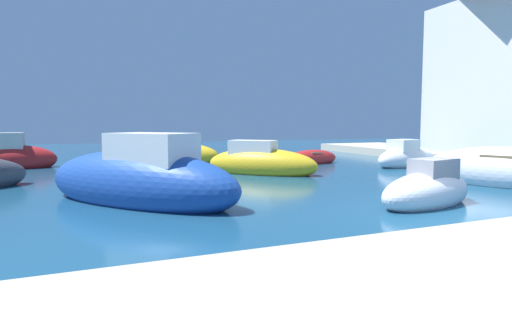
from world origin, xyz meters
TOP-DOWN VIEW (x-y plane):
  - ground at (0.00, 0.00)m, footprint 80.00×80.00m
  - moored_boat_0 at (-2.76, 15.29)m, footprint 4.06×3.52m
  - moored_boat_1 at (-6.33, 4.47)m, footprint 5.76×6.31m
  - moored_boat_3 at (3.40, 12.03)m, footprint 3.72×1.90m
  - moored_boat_4 at (-11.18, 15.46)m, footprint 3.98×1.80m
  - moored_boat_5 at (5.88, 2.92)m, footprint 3.81×5.73m
  - moored_boat_6 at (-6.64, 12.03)m, footprint 3.12×2.92m
  - moored_boat_7 at (0.75, 1.24)m, footprint 3.64×2.02m
  - moored_boat_8 at (7.27, 9.15)m, footprint 4.47×2.41m
  - moored_boat_9 at (-0.80, 9.09)m, footprint 4.66×4.64m

SIDE VIEW (x-z plane):
  - ground at x=0.00m, z-range 0.00..0.00m
  - moored_boat_3 at x=3.40m, z-range -0.21..0.76m
  - moored_boat_6 at x=-6.64m, z-range -0.36..1.10m
  - moored_boat_0 at x=-2.76m, z-range -0.30..1.06m
  - moored_boat_7 at x=0.75m, z-range -0.37..1.12m
  - moored_boat_8 at x=7.27m, z-range -0.40..1.26m
  - moored_boat_9 at x=-0.80m, z-range -0.42..1.34m
  - moored_boat_5 at x=5.88m, z-range -0.39..1.36m
  - moored_boat_4 at x=-11.18m, z-range -0.50..1.56m
  - moored_boat_1 at x=-6.33m, z-range -0.56..1.77m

